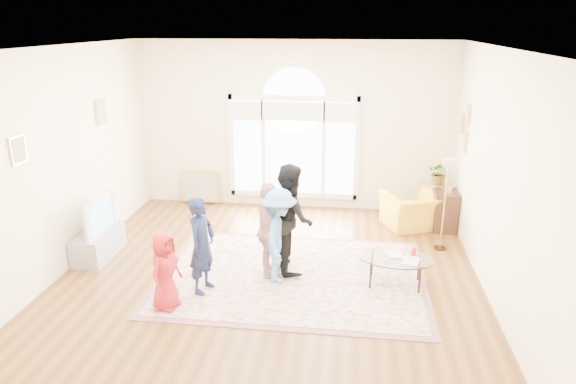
# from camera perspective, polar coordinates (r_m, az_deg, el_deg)

# --- Properties ---
(ground) EXTENTS (6.00, 6.00, 0.00)m
(ground) POSITION_cam_1_polar(r_m,az_deg,el_deg) (7.56, -2.10, -9.23)
(ground) COLOR #573213
(ground) RESTS_ON ground
(room_shell) EXTENTS (6.00, 6.00, 6.00)m
(room_shell) POSITION_cam_1_polar(r_m,az_deg,el_deg) (9.70, 0.58, 6.90)
(room_shell) COLOR #F9ECC3
(room_shell) RESTS_ON ground
(area_rug) EXTENTS (3.60, 2.60, 0.02)m
(area_rug) POSITION_cam_1_polar(r_m,az_deg,el_deg) (7.52, 0.47, -9.30)
(area_rug) COLOR beige
(area_rug) RESTS_ON ground
(rug_border) EXTENTS (3.80, 2.80, 0.01)m
(rug_border) POSITION_cam_1_polar(r_m,az_deg,el_deg) (7.52, 0.47, -9.33)
(rug_border) COLOR #855458
(rug_border) RESTS_ON ground
(tv_console) EXTENTS (0.45, 1.00, 0.42)m
(tv_console) POSITION_cam_1_polar(r_m,az_deg,el_deg) (8.58, -20.30, -5.40)
(tv_console) COLOR #93959B
(tv_console) RESTS_ON ground
(television) EXTENTS (0.16, 0.97, 0.56)m
(television) POSITION_cam_1_polar(r_m,az_deg,el_deg) (8.40, -20.61, -2.35)
(television) COLOR black
(television) RESTS_ON tv_console
(coffee_table) EXTENTS (1.08, 0.74, 0.54)m
(coffee_table) POSITION_cam_1_polar(r_m,az_deg,el_deg) (7.28, 11.91, -7.30)
(coffee_table) COLOR silver
(coffee_table) RESTS_ON ground
(armchair) EXTENTS (1.22, 1.16, 0.63)m
(armchair) POSITION_cam_1_polar(r_m,az_deg,el_deg) (9.38, 13.77, -2.03)
(armchair) COLOR yellow
(armchair) RESTS_ON ground
(side_cabinet) EXTENTS (0.40, 0.50, 0.70)m
(side_cabinet) POSITION_cam_1_polar(r_m,az_deg,el_deg) (9.42, 17.01, -1.99)
(side_cabinet) COLOR black
(side_cabinet) RESTS_ON ground
(floor_lamp) EXTENTS (0.29, 0.29, 1.51)m
(floor_lamp) POSITION_cam_1_polar(r_m,az_deg,el_deg) (8.31, 17.31, 2.04)
(floor_lamp) COLOR black
(floor_lamp) RESTS_ON ground
(plant_pedestal) EXTENTS (0.20, 0.20, 0.70)m
(plant_pedestal) POSITION_cam_1_polar(r_m,az_deg,el_deg) (9.77, 16.20, -1.19)
(plant_pedestal) COLOR white
(plant_pedestal) RESTS_ON ground
(potted_plant) EXTENTS (0.47, 0.43, 0.45)m
(potted_plant) POSITION_cam_1_polar(r_m,az_deg,el_deg) (9.59, 16.51, 2.05)
(potted_plant) COLOR #33722D
(potted_plant) RESTS_ON plant_pedestal
(leaning_picture) EXTENTS (0.80, 0.14, 0.62)m
(leaning_picture) POSITION_cam_1_polar(r_m,az_deg,el_deg) (10.57, -9.63, -1.21)
(leaning_picture) COLOR tan
(leaning_picture) RESTS_ON ground
(child_red) EXTENTS (0.45, 0.57, 1.03)m
(child_red) POSITION_cam_1_polar(r_m,az_deg,el_deg) (6.71, -13.50, -8.49)
(child_red) COLOR #B01F26
(child_red) RESTS_ON area_rug
(child_navy) EXTENTS (0.43, 0.55, 1.34)m
(child_navy) POSITION_cam_1_polar(r_m,az_deg,el_deg) (6.94, -9.54, -5.84)
(child_navy) COLOR #161E3D
(child_navy) RESTS_ON area_rug
(child_black) EXTENTS (0.84, 0.94, 1.60)m
(child_black) POSITION_cam_1_polar(r_m,az_deg,el_deg) (7.40, 0.26, -2.88)
(child_black) COLOR black
(child_black) RESTS_ON area_rug
(child_pink) EXTENTS (0.47, 0.86, 1.39)m
(child_pink) POSITION_cam_1_polar(r_m,az_deg,el_deg) (7.23, -2.20, -4.30)
(child_pink) COLOR #CB8D92
(child_pink) RESTS_ON area_rug
(child_blue) EXTENTS (0.54, 0.90, 1.35)m
(child_blue) POSITION_cam_1_polar(r_m,az_deg,el_deg) (7.12, -1.01, -4.86)
(child_blue) COLOR #588FD3
(child_blue) RESTS_ON area_rug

